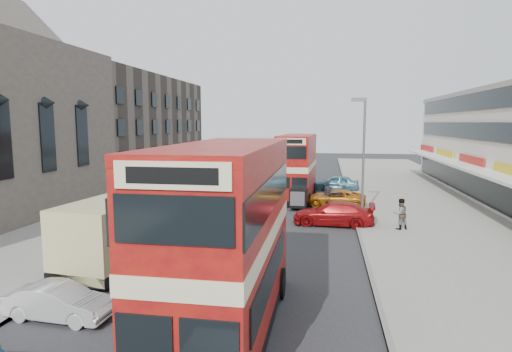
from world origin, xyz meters
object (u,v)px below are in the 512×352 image
Objects in this scene: bus_second at (297,167)px; car_right_b at (335,198)px; bus_main at (226,239)px; cyclist at (328,199)px; pedestrian_near at (400,214)px; car_left_front at (59,302)px; car_right_a at (333,214)px; coach at (146,218)px; car_right_c at (336,183)px; street_lamp at (363,148)px.

bus_second is 2.04× the size of car_right_b.
bus_main is 5.15× the size of cyclist.
pedestrian_near is 0.94× the size of cyclist.
car_right_a reaches higher than car_left_front.
bus_main is at bearing -85.94° from car_left_front.
car_right_b is 2.51× the size of pedestrian_near.
car_right_c is (9.83, 21.22, -0.96)m from coach.
car_right_c is 2.32× the size of pedestrian_near.
car_right_b is (9.31, 20.82, 0.07)m from car_left_front.
car_right_a is at bearing -38.79° from pedestrian_near.
pedestrian_near reaches higher than car_left_front.
coach is (-11.30, -9.56, -3.08)m from street_lamp.
bus_second reaches higher than car_right_b.
street_lamp is at bearing -29.35° from car_left_front.
bus_main reaches higher than bus_second.
pedestrian_near is at bearing 32.38° from car_right_b.
street_lamp is 4.06× the size of cyclist.
street_lamp reaches higher than car_right_c.
bus_second is at bearing 130.53° from cyclist.
coach is at bearing -49.13° from car_right_a.
car_left_front is 18.93m from pedestrian_near.
car_right_a is (3.44, 14.60, -2.25)m from bus_main.
coach reaches higher than pedestrian_near.
cyclist is (-0.34, 5.57, -0.07)m from car_right_a.
coach is 3.11× the size of car_left_front.
cyclist reaches higher than car_right_a.
pedestrian_near is at bearing 127.17° from bus_second.
car_left_front is at bearing -10.77° from car_right_c.
car_right_b is 0.78m from cyclist.
car_left_front is (-5.70, -0.06, -2.40)m from bus_main.
car_right_c is at bearing -177.87° from car_right_a.
coach is at bearing 70.40° from bus_second.
bus_second is (-4.82, 6.49, -2.01)m from street_lamp.
pedestrian_near reaches higher than car_right_b.
car_right_b is at bearing 114.53° from street_lamp.
cyclist is (3.09, 20.17, -2.31)m from bus_main.
pedestrian_near is (3.74, -7.12, 0.43)m from car_right_b.
bus_second is (0.48, 23.52, -0.21)m from bus_main.
cyclist is at bearing 125.18° from street_lamp.
car_right_b is at bearing -177.80° from car_right_a.
car_right_c is (9.54, 28.75, 0.15)m from car_left_front.
street_lamp is 17.93m from bus_main.
car_right_c is (3.84, 28.69, -2.24)m from bus_main.
coach is 2.35× the size of car_right_b.
bus_main is at bearing -96.11° from cyclist.
car_right_c is at bearing -101.91° from pedestrian_near.
bus_second is 12.14m from pedestrian_near.
street_lamp is 5.08m from car_right_a.
street_lamp is at bearing 29.17° from car_right_b.
bus_main is 21.20m from car_right_b.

